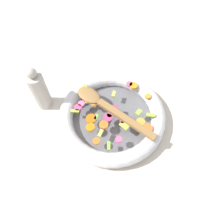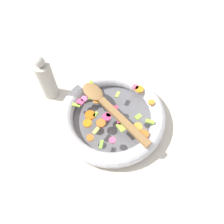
% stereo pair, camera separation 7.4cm
% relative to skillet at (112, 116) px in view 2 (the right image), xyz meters
% --- Properties ---
extents(ground_plane, '(4.00, 4.00, 0.00)m').
position_rel_skillet_xyz_m(ground_plane, '(0.00, 0.00, -0.02)').
color(ground_plane, beige).
extents(skillet, '(0.37, 0.37, 0.05)m').
position_rel_skillet_xyz_m(skillet, '(0.00, 0.00, 0.00)').
color(skillet, slate).
rests_on(skillet, ground_plane).
extents(chopped_vegetables, '(0.29, 0.30, 0.01)m').
position_rel_skillet_xyz_m(chopped_vegetables, '(0.01, -0.00, 0.03)').
color(chopped_vegetables, orange).
rests_on(chopped_vegetables, skillet).
extents(wooden_spoon, '(0.09, 0.32, 0.01)m').
position_rel_skillet_xyz_m(wooden_spoon, '(-0.00, -0.02, 0.04)').
color(wooden_spoon, olive).
rests_on(wooden_spoon, chopped_vegetables).
extents(pepper_mill, '(0.06, 0.06, 0.19)m').
position_rel_skillet_xyz_m(pepper_mill, '(0.06, -0.25, 0.06)').
color(pepper_mill, '#B2ADA3').
rests_on(pepper_mill, ground_plane).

